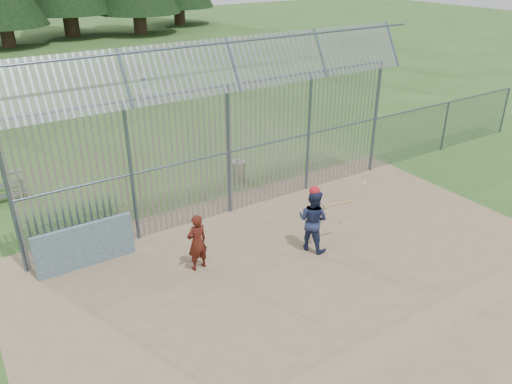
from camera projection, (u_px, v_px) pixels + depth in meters
ground at (297, 265)px, 13.02m from camera, size 120.00×120.00×0.00m
dirt_infield at (309, 274)px, 12.64m from camera, size 14.00×10.00×0.02m
dugout_wall at (85, 246)px, 12.71m from camera, size 2.50×0.12×1.20m
batter at (313, 220)px, 13.33m from camera, size 0.96×1.06×1.77m
onlooker at (197, 242)px, 12.53m from camera, size 0.60×0.43×1.54m
bg_kid_standing at (144, 86)px, 27.25m from camera, size 0.75×0.58×1.36m
bg_kid_seated at (146, 87)px, 27.71m from camera, size 0.63×0.52×1.00m
batting_gear at (319, 193)px, 13.04m from camera, size 1.97×0.40×0.69m
trash_can at (238, 171)px, 17.59m from camera, size 0.56×0.56×0.82m
backstop_fence at (280, 130)px, 15.45m from camera, size 20.09×0.81×5.30m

